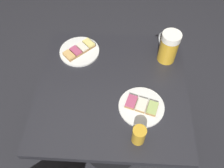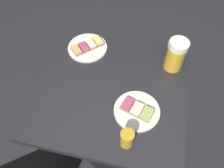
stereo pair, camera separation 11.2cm
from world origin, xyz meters
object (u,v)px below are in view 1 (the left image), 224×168
object	(u,v)px
plate_far	(141,106)
beer_glass_small	(139,135)
plate_near	(79,51)
beer_mug	(168,47)

from	to	relation	value
plate_far	beer_glass_small	xyz separation A→B (m)	(0.02, 0.16, 0.04)
plate_near	beer_mug	world-z (taller)	beer_mug
plate_far	beer_mug	size ratio (longest dim) A/B	1.21
beer_mug	beer_glass_small	distance (m)	0.49
plate_near	beer_mug	distance (m)	0.47
plate_far	beer_mug	bearing A→B (deg)	-113.24
plate_near	plate_far	world-z (taller)	same
plate_far	plate_near	bearing A→B (deg)	-44.65
beer_glass_small	plate_near	bearing A→B (deg)	-57.05
plate_near	beer_mug	size ratio (longest dim) A/B	1.24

